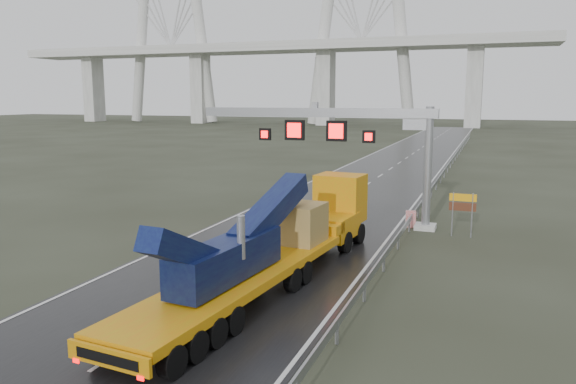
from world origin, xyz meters
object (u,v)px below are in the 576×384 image
at_px(striped_barrier, 411,219).
at_px(exit_sign_pair, 463,206).
at_px(heavy_haul_truck, 287,237).
at_px(sign_gantry, 348,133).

bearing_deg(striped_barrier, exit_sign_pair, -35.83).
bearing_deg(heavy_haul_truck, striped_barrier, 76.43).
xyz_separation_m(heavy_haul_truck, striped_barrier, (3.86, 11.08, -1.20)).
distance_m(heavy_haul_truck, striped_barrier, 11.80).
relative_size(sign_gantry, heavy_haul_truck, 0.79).
bearing_deg(striped_barrier, sign_gantry, 172.42).
bearing_deg(sign_gantry, striped_barrier, 3.42).
bearing_deg(exit_sign_pair, heavy_haul_truck, -125.53).
height_order(sign_gantry, heavy_haul_truck, sign_gantry).
relative_size(exit_sign_pair, striped_barrier, 2.48).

